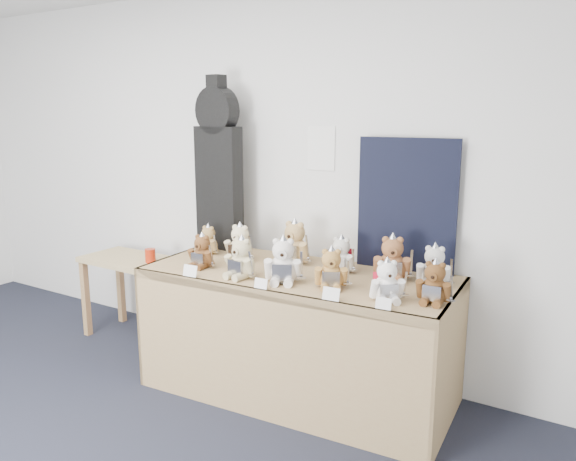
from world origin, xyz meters
The scene contains 22 objects.
room_shell centered at (0.80, 2.49, 1.57)m, with size 6.00×6.00×6.00m.
display_table centered at (0.91, 1.93, 0.65)m, with size 2.02×0.95×0.82m.
side_table centered at (-0.71, 2.12, 0.55)m, with size 0.81×0.46×0.67m.
guitar_case centered at (0.07, 2.28, 1.43)m, with size 0.39×0.15×1.25m.
navy_board centered at (1.45, 2.43, 1.24)m, with size 0.63×0.02×0.84m, color black.
red_cup centered at (-0.49, 2.11, 0.72)m, with size 0.08×0.08×0.11m, color #A8220B.
teddy_front_far_left centered at (0.30, 1.80, 0.92)m, with size 0.20×0.17×0.25m.
teddy_front_left centered at (0.66, 1.75, 0.94)m, with size 0.23×0.20×0.28m.
teddy_front_centre centered at (0.93, 1.79, 0.95)m, with size 0.25×0.24×0.31m.
teddy_front_right centered at (1.22, 1.85, 0.93)m, with size 0.22×0.21×0.26m.
teddy_front_far_right centered at (1.58, 1.81, 0.92)m, with size 0.21×0.21×0.26m.
teddy_front_end centered at (1.81, 1.91, 0.93)m, with size 0.21×0.17×0.26m.
teddy_back_left centered at (0.41, 2.07, 0.94)m, with size 0.23×0.19×0.28m.
teddy_back_centre_left centered at (0.77, 2.20, 0.95)m, with size 0.26×0.21×0.33m.
teddy_back_centre_right centered at (1.13, 2.17, 0.92)m, with size 0.21×0.18×0.26m.
teddy_back_right centered at (1.46, 2.18, 0.95)m, with size 0.26×0.24×0.31m.
teddy_back_end centered at (1.71, 2.20, 0.93)m, with size 0.23×0.20×0.27m.
teddy_back_far_left centered at (0.11, 2.09, 0.91)m, with size 0.19×0.15×0.23m.
entry_card_a centered at (0.39, 1.59, 0.86)m, with size 0.10×0.00×0.07m, color white.
entry_card_b centered at (0.89, 1.62, 0.85)m, with size 0.08×0.00×0.06m, color white.
entry_card_c centered at (1.33, 1.65, 0.86)m, with size 0.10×0.00×0.07m, color white.
entry_card_d centered at (1.62, 1.67, 0.86)m, with size 0.08×0.00×0.06m, color white.
Camera 1 is at (2.64, -0.92, 1.83)m, focal length 35.00 mm.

